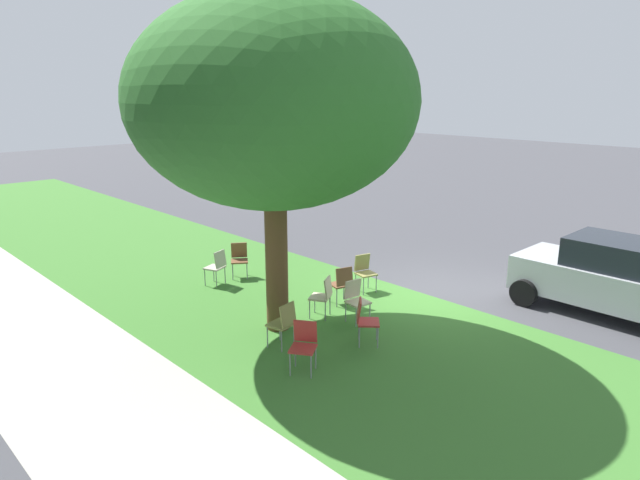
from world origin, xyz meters
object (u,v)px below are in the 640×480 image
object	(u,v)px
chair_2	(365,318)
chair_6	(283,321)
chair_7	(304,342)
chair_0	(239,257)
chair_4	(356,298)
chair_1	(342,282)
chair_8	(364,270)
chair_5	(217,265)
chair_3	(323,294)
street_tree	(273,102)
parked_car	(610,276)

from	to	relation	value
chair_2	chair_6	distance (m)	1.51
chair_2	chair_6	bearing A→B (deg)	51.72
chair_2	chair_7	size ratio (longest dim) A/B	1.00
chair_0	chair_2	bearing A→B (deg)	172.58
chair_0	chair_6	bearing A→B (deg)	154.89
chair_4	chair_7	xyz separation A→B (m)	(-0.81, 2.17, 0.00)
chair_1	chair_8	distance (m)	1.03
chair_0	chair_5	distance (m)	0.78
chair_3	chair_6	xyz separation A→B (m)	(-0.51, 1.52, 0.00)
chair_8	chair_4	bearing A→B (deg)	126.16
chair_6	chair_3	bearing A→B (deg)	-71.45
chair_0	chair_2	xyz separation A→B (m)	(-4.81, 0.63, 0.00)
street_tree	chair_4	size ratio (longest dim) A/B	7.26
street_tree	chair_5	distance (m)	4.94
street_tree	chair_4	distance (m)	4.22
street_tree	chair_6	distance (m)	4.00
chair_7	chair_8	bearing A→B (deg)	-62.60
chair_6	chair_7	xyz separation A→B (m)	(-0.92, 0.32, 0.00)
chair_1	chair_5	xyz separation A→B (m)	(2.98, 1.29, 0.00)
chair_1	parked_car	size ratio (longest dim) A/B	0.24
street_tree	chair_5	bearing A→B (deg)	-10.68
chair_1	chair_7	world-z (taller)	same
chair_1	chair_6	xyz separation A→B (m)	(-0.75, 2.33, 0.00)
chair_8	chair_2	bearing A→B (deg)	131.75
street_tree	chair_3	world-z (taller)	street_tree
chair_6	chair_8	world-z (taller)	same
chair_0	chair_3	size ratio (longest dim) A/B	1.00
chair_3	chair_8	size ratio (longest dim) A/B	1.00
chair_1	chair_2	size ratio (longest dim) A/B	1.00
chair_5	chair_7	size ratio (longest dim) A/B	1.00
chair_7	chair_1	bearing A→B (deg)	-57.88
chair_5	chair_2	bearing A→B (deg)	-178.22
chair_8	street_tree	bearing A→B (deg)	94.68
chair_0	chair_1	bearing A→B (deg)	-170.57
chair_4	chair_6	size ratio (longest dim) A/B	1.00
chair_2	parked_car	world-z (taller)	parked_car
chair_3	chair_4	world-z (taller)	same
street_tree	chair_3	xyz separation A→B (m)	(-0.24, -1.04, -3.90)
parked_car	chair_6	bearing A→B (deg)	59.59
chair_3	chair_5	size ratio (longest dim) A/B	1.00
street_tree	chair_1	bearing A→B (deg)	-89.96
chair_7	chair_8	distance (m)	4.13
chair_3	chair_7	bearing A→B (deg)	127.72
chair_4	chair_6	distance (m)	1.85
chair_2	chair_3	bearing A→B (deg)	-12.87
chair_2	parked_car	xyz separation A→B (m)	(-2.60, -4.84, 0.32)
chair_2	chair_5	distance (m)	4.67
chair_2	chair_8	bearing A→B (deg)	-48.25
chair_2	chair_7	world-z (taller)	same
chair_7	parked_car	xyz separation A→B (m)	(-2.62, -6.35, 0.32)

